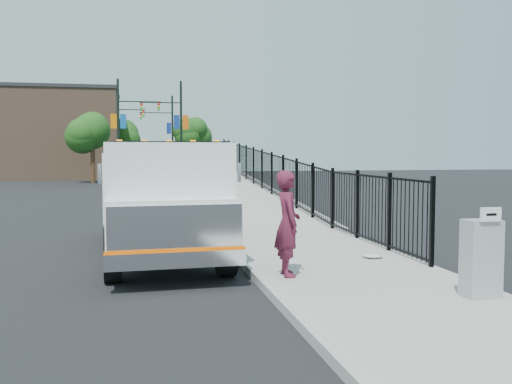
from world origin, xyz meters
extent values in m
plane|color=black|center=(0.00, 0.00, 0.00)|extent=(120.00, 120.00, 0.00)
cube|color=#9E998E|center=(1.93, -2.00, 0.06)|extent=(3.55, 12.00, 0.12)
cube|color=#ADAAA3|center=(0.00, -2.00, 0.08)|extent=(0.30, 12.00, 0.16)
cube|color=#9E998E|center=(2.12, 16.00, 0.00)|extent=(3.95, 24.06, 3.19)
cube|color=black|center=(3.55, 12.00, 0.90)|extent=(0.10, 28.00, 1.80)
cube|color=black|center=(-1.79, 1.60, 0.57)|extent=(1.32, 7.04, 0.23)
cube|color=white|center=(-1.69, -0.77, 1.60)|extent=(2.51, 2.37, 2.06)
cube|color=white|center=(-1.64, -2.06, 1.08)|extent=(2.45, 0.82, 1.03)
cube|color=silver|center=(-1.62, -2.44, 1.08)|extent=(2.37, 0.18, 0.88)
cube|color=silver|center=(-1.62, -2.52, 0.57)|extent=(2.48, 0.29, 0.29)
cube|color=#E65200|center=(-1.62, -2.52, 0.72)|extent=(2.47, 0.15, 0.06)
cube|color=black|center=(-1.68, -1.03, 2.22)|extent=(2.32, 1.43, 0.88)
cube|color=white|center=(-1.85, 2.94, 1.60)|extent=(2.65, 4.43, 1.75)
cube|color=silver|center=(-2.94, -1.85, 2.06)|extent=(0.06, 0.06, 0.36)
cube|color=silver|center=(-0.36, -1.75, 2.06)|extent=(0.06, 0.06, 0.36)
cube|color=orange|center=(-2.59, -1.43, 2.65)|extent=(0.11, 0.09, 0.06)
cube|color=orange|center=(-2.13, -1.41, 2.65)|extent=(0.11, 0.09, 0.06)
cube|color=orange|center=(-1.67, -1.39, 2.65)|extent=(0.11, 0.09, 0.06)
cube|color=orange|center=(-1.20, -1.37, 2.65)|extent=(0.11, 0.09, 0.06)
cube|color=orange|center=(-0.74, -1.35, 2.65)|extent=(0.11, 0.09, 0.06)
cylinder|color=black|center=(-2.74, -1.53, 0.52)|extent=(0.37, 1.04, 1.03)
cylinder|color=black|center=(-0.58, -1.45, 0.52)|extent=(0.37, 1.04, 1.03)
cylinder|color=black|center=(-2.95, 3.51, 0.52)|extent=(0.37, 1.04, 1.03)
cylinder|color=black|center=(-0.79, 3.60, 0.52)|extent=(0.37, 1.04, 1.03)
cylinder|color=black|center=(-3.00, 4.64, 0.52)|extent=(0.37, 1.04, 1.03)
cylinder|color=black|center=(-0.84, 4.73, 0.52)|extent=(0.37, 1.04, 1.03)
imported|color=#5B1930|center=(0.48, -2.19, 1.11)|extent=(0.50, 0.74, 1.99)
cube|color=gray|center=(3.10, -4.37, 0.75)|extent=(0.55, 0.40, 1.25)
cube|color=white|center=(3.10, -4.59, 1.48)|extent=(0.35, 0.04, 0.22)
ellipsoid|color=silver|center=(2.78, -0.82, 0.18)|extent=(0.44, 0.44, 0.11)
cylinder|color=black|center=(-3.60, 32.29, 4.00)|extent=(0.18, 0.18, 8.00)
cube|color=black|center=(-2.00, 32.29, 6.30)|extent=(3.20, 0.08, 0.08)
cube|color=black|center=(-0.56, 32.29, 5.95)|extent=(0.18, 0.22, 0.60)
cube|color=#0D5DA2|center=(-3.25, 32.29, 4.80)|extent=(0.45, 0.04, 1.10)
cube|color=orange|center=(-3.95, 32.29, 4.80)|extent=(0.45, 0.04, 1.10)
cylinder|color=black|center=(1.19, 32.78, 4.00)|extent=(0.18, 0.18, 8.00)
cube|color=black|center=(-0.41, 32.78, 6.30)|extent=(3.20, 0.08, 0.08)
cube|color=black|center=(-1.85, 32.78, 5.95)|extent=(0.18, 0.22, 0.60)
cube|color=#EE5C0D|center=(1.54, 32.78, 4.80)|extent=(0.45, 0.04, 1.10)
cube|color=navy|center=(0.84, 32.78, 4.80)|extent=(0.45, 0.04, 1.10)
cylinder|color=black|center=(-4.65, 40.83, 4.00)|extent=(0.18, 0.18, 8.00)
cube|color=black|center=(-3.05, 40.83, 6.30)|extent=(3.20, 0.08, 0.08)
cube|color=black|center=(-1.61, 40.83, 5.95)|extent=(0.18, 0.22, 0.60)
cube|color=#1D4A93|center=(-4.30, 40.83, 4.80)|extent=(0.45, 0.04, 1.10)
cube|color=orange|center=(-5.00, 40.83, 4.80)|extent=(0.45, 0.04, 1.10)
cylinder|color=black|center=(1.22, 44.53, 4.00)|extent=(0.18, 0.18, 8.00)
cube|color=black|center=(-0.38, 44.53, 6.30)|extent=(3.20, 0.08, 0.08)
cube|color=black|center=(-1.82, 44.53, 5.95)|extent=(0.18, 0.22, 0.60)
cube|color=#C05B0A|center=(1.57, 44.53, 4.80)|extent=(0.45, 0.04, 1.10)
cube|color=#133396|center=(0.87, 44.53, 4.80)|extent=(0.45, 0.04, 1.10)
cylinder|color=#382314|center=(-5.66, 34.21, 1.60)|extent=(0.36, 0.36, 3.20)
sphere|color=#194714|center=(-5.66, 34.21, 4.00)|extent=(3.00, 3.00, 3.00)
cylinder|color=#382314|center=(2.47, 39.93, 1.60)|extent=(0.36, 0.36, 3.20)
sphere|color=#194714|center=(2.47, 39.93, 4.00)|extent=(2.47, 2.47, 2.47)
cylinder|color=#382314|center=(-3.62, 47.65, 1.60)|extent=(0.36, 0.36, 3.20)
sphere|color=#194714|center=(-3.62, 47.65, 4.00)|extent=(3.28, 3.28, 3.28)
cube|color=#8C664C|center=(-9.00, 44.00, 4.00)|extent=(10.00, 10.00, 8.00)
camera|label=1|loc=(-2.28, -12.46, 2.45)|focal=40.00mm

